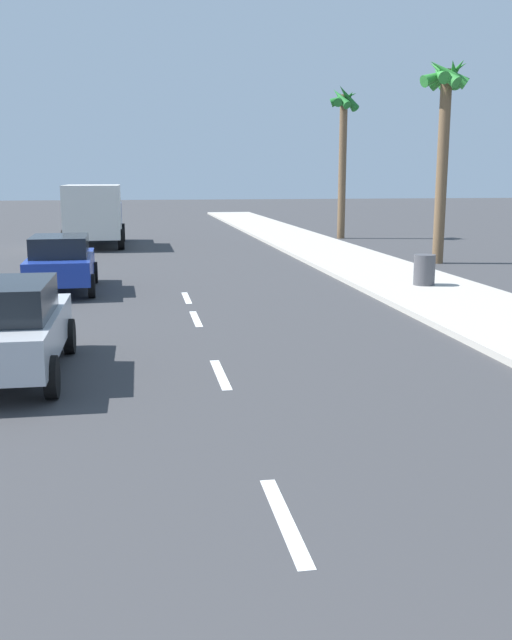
# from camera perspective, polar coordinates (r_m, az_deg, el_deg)

# --- Properties ---
(ground_plane) EXTENTS (160.00, 160.00, 0.00)m
(ground_plane) POSITION_cam_1_polar(r_m,az_deg,el_deg) (19.64, -5.73, 2.07)
(ground_plane) COLOR #38383A
(sidewalk_strip) EXTENTS (3.60, 80.00, 0.14)m
(sidewalk_strip) POSITION_cam_1_polar(r_m,az_deg,el_deg) (23.01, 10.88, 3.48)
(sidewalk_strip) COLOR #B2ADA3
(sidewalk_strip) RESTS_ON ground
(lane_stripe_2) EXTENTS (0.16, 1.80, 0.01)m
(lane_stripe_2) POSITION_cam_1_polar(r_m,az_deg,el_deg) (6.98, 2.32, -15.71)
(lane_stripe_2) COLOR white
(lane_stripe_2) RESTS_ON ground
(lane_stripe_3) EXTENTS (0.16, 1.80, 0.01)m
(lane_stripe_3) POSITION_cam_1_polar(r_m,az_deg,el_deg) (11.68, -2.87, -4.37)
(lane_stripe_3) COLOR white
(lane_stripe_3) RESTS_ON ground
(lane_stripe_4) EXTENTS (0.16, 1.80, 0.01)m
(lane_stripe_4) POSITION_cam_1_polar(r_m,az_deg,el_deg) (16.22, -4.85, 0.10)
(lane_stripe_4) COLOR white
(lane_stripe_4) RESTS_ON ground
(lane_stripe_5) EXTENTS (0.16, 1.80, 0.01)m
(lane_stripe_5) POSITION_cam_1_polar(r_m,az_deg,el_deg) (19.03, -5.60, 1.79)
(lane_stripe_5) COLOR white
(lane_stripe_5) RESTS_ON ground
(parked_car_silver) EXTENTS (1.89, 4.03, 1.57)m
(parked_car_silver) POSITION_cam_1_polar(r_m,az_deg,el_deg) (12.05, -19.49, -0.46)
(parked_car_silver) COLOR #B7BABF
(parked_car_silver) RESTS_ON ground
(parked_car_blue) EXTENTS (1.97, 4.10, 1.57)m
(parked_car_blue) POSITION_cam_1_polar(r_m,az_deg,el_deg) (20.71, -15.38, 4.54)
(parked_car_blue) COLOR #1E389E
(parked_car_blue) RESTS_ON ground
(delivery_truck) EXTENTS (2.70, 6.25, 2.80)m
(delivery_truck) POSITION_cam_1_polar(r_m,az_deg,el_deg) (33.82, -12.87, 8.34)
(delivery_truck) COLOR #23478C
(delivery_truck) RESTS_ON ground
(palm_tree_far) EXTENTS (1.82, 1.78, 7.41)m
(palm_tree_far) POSITION_cam_1_polar(r_m,az_deg,el_deg) (27.34, 14.96, 16.14)
(palm_tree_far) COLOR brown
(palm_tree_far) RESTS_ON ground
(palm_tree_distant) EXTENTS (1.62, 1.73, 7.79)m
(palm_tree_distant) POSITION_cam_1_polar(r_m,az_deg,el_deg) (37.48, 7.02, 15.01)
(palm_tree_distant) COLOR brown
(palm_tree_distant) RESTS_ON ground
(trash_bin_far) EXTENTS (0.60, 0.60, 0.87)m
(trash_bin_far) POSITION_cam_1_polar(r_m,az_deg,el_deg) (20.80, 13.37, 3.94)
(trash_bin_far) COLOR #47474C
(trash_bin_far) RESTS_ON sidewalk_strip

